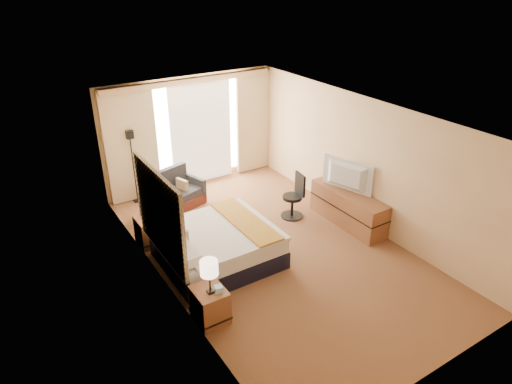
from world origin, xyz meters
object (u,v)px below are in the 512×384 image
nightstand_left (210,305)px  nightstand_right (150,231)px  media_dresser (348,208)px  television (345,177)px  desk_chair (295,198)px  floor_lamp (132,152)px  lamp_right (148,197)px  bed (218,245)px  loveseat (172,196)px  lamp_left (209,269)px

nightstand_left → nightstand_right: same height
media_dresser → television: television is taller
nightstand_left → desk_chair: 3.50m
floor_lamp → lamp_right: bearing=-100.7°
bed → loveseat: bed is taller
loveseat → nightstand_right: bearing=-147.7°
nightstand_right → floor_lamp: 2.09m
floor_lamp → nightstand_right: bearing=-101.8°
loveseat → television: size_ratio=1.32×
media_dresser → lamp_right: size_ratio=3.09×
nightstand_right → loveseat: bearing=49.8°
loveseat → lamp_left: lamp_left is taller
media_dresser → floor_lamp: (-3.31, 3.30, 0.82)m
lamp_right → bed: bearing=-57.0°
desk_chair → nightstand_right: bearing=176.5°
lamp_right → television: bearing=-19.7°
loveseat → lamp_right: (-0.90, -1.13, 0.73)m
nightstand_left → lamp_right: bearing=89.3°
nightstand_left → floor_lamp: floor_lamp is taller
nightstand_right → lamp_right: 0.73m
nightstand_right → television: bearing=-19.9°
bed → lamp_right: 1.58m
nightstand_left → lamp_left: lamp_left is taller
floor_lamp → lamp_right: size_ratio=2.85×
loveseat → media_dresser: bearing=-60.2°
media_dresser → television: bearing=111.6°
nightstand_right → lamp_right: size_ratio=0.94×
bed → lamp_left: bearing=-121.6°
floor_lamp → lamp_right: (-0.36, -1.88, -0.17)m
desk_chair → television: size_ratio=0.87×
nightstand_right → television: (3.65, -1.32, 0.74)m
lamp_right → television: (3.62, -1.29, 0.02)m
media_dresser → floor_lamp: bearing=135.1°
lamp_left → lamp_right: lamp_right is taller
media_dresser → bed: size_ratio=0.94×
media_dresser → lamp_left: lamp_left is taller
nightstand_right → lamp_left: lamp_left is taller
bed → floor_lamp: size_ratio=1.15×
nightstand_left → television: (3.65, 1.18, 0.74)m
loveseat → lamp_right: bearing=-146.0°
nightstand_right → television: television is taller
nightstand_right → desk_chair: bearing=-12.0°
bed → lamp_right: (-0.78, 1.20, 0.66)m
media_dresser → lamp_left: 3.92m
media_dresser → lamp_left: size_ratio=3.27×
desk_chair → lamp_right: size_ratio=1.65×
floor_lamp → television: size_ratio=1.50×
nightstand_right → desk_chair: size_ratio=0.57×
desk_chair → bed: bearing=-155.8°
media_dresser → television: size_ratio=1.62×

